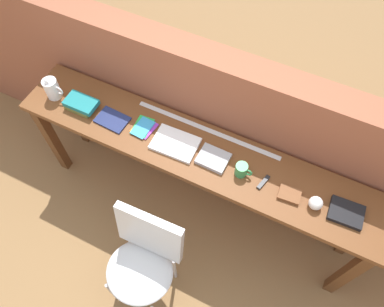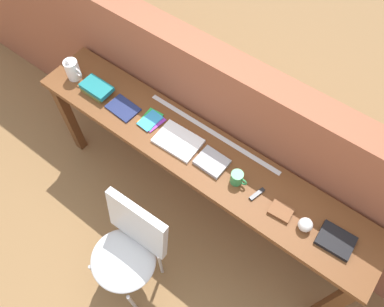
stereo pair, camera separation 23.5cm
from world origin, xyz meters
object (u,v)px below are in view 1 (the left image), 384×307
object	(u,v)px
chair_white_moulded	(143,259)
pitcher_white	(52,89)
leather_journal_brown	(289,194)
sports_ball_small	(316,203)
book_stack_leftmost	(81,104)
multitool_folded	(263,182)
pamphlet_pile_colourful	(143,128)
mug	(242,170)
magazine_cycling	(112,120)
book_repair_rightmost	(346,213)
book_open_centre	(175,143)

from	to	relation	value
chair_white_moulded	pitcher_white	bearing A→B (deg)	147.81
chair_white_moulded	pitcher_white	distance (m)	1.30
leather_journal_brown	sports_ball_small	distance (m)	0.15
book_stack_leftmost	leather_journal_brown	xyz separation A→B (m)	(1.49, -0.01, -0.02)
multitool_folded	book_stack_leftmost	bearing A→B (deg)	-179.95
sports_ball_small	pamphlet_pile_colourful	bearing A→B (deg)	177.87
pitcher_white	pamphlet_pile_colourful	distance (m)	0.70
chair_white_moulded	pitcher_white	world-z (taller)	pitcher_white
mug	multitool_folded	distance (m)	0.15
mug	pitcher_white	bearing A→B (deg)	180.00
mug	book_stack_leftmost	bearing A→B (deg)	-179.93
chair_white_moulded	magazine_cycling	distance (m)	0.93
chair_white_moulded	book_repair_rightmost	bearing A→B (deg)	33.88
sports_ball_small	book_repair_rightmost	bearing A→B (deg)	10.83
pamphlet_pile_colourful	mug	world-z (taller)	mug
magazine_cycling	multitool_folded	bearing A→B (deg)	3.45
multitool_folded	book_repair_rightmost	xyz separation A→B (m)	(0.50, 0.02, 0.01)
mug	multitool_folded	bearing A→B (deg)	-0.11
chair_white_moulded	multitool_folded	distance (m)	0.90
pitcher_white	book_stack_leftmost	bearing A→B (deg)	-0.39
pitcher_white	magazine_cycling	bearing A→B (deg)	-0.58
book_open_centre	multitool_folded	xyz separation A→B (m)	(0.61, -0.01, -0.00)
pamphlet_pile_colourful	book_repair_rightmost	size ratio (longest dim) A/B	0.90
book_open_centre	sports_ball_small	bearing A→B (deg)	-3.30
pitcher_white	book_open_centre	size ratio (longest dim) A/B	0.63
mug	leather_journal_brown	world-z (taller)	mug
book_open_centre	leather_journal_brown	size ratio (longest dim) A/B	2.24
chair_white_moulded	pitcher_white	size ratio (longest dim) A/B	4.85
pitcher_white	magazine_cycling	distance (m)	0.48
pitcher_white	book_stack_leftmost	size ratio (longest dim) A/B	0.84
book_stack_leftmost	mug	size ratio (longest dim) A/B	1.99
sports_ball_small	pitcher_white	bearing A→B (deg)	179.60
leather_journal_brown	book_repair_rightmost	bearing A→B (deg)	0.69
magazine_cycling	mug	xyz separation A→B (m)	(0.93, 0.00, 0.04)
magazine_cycling	sports_ball_small	xyz separation A→B (m)	(1.39, -0.01, 0.03)
multitool_folded	sports_ball_small	xyz separation A→B (m)	(0.32, -0.01, 0.03)
pitcher_white	leather_journal_brown	size ratio (longest dim) A/B	1.41
pitcher_white	book_stack_leftmost	world-z (taller)	pitcher_white
pamphlet_pile_colourful	mug	size ratio (longest dim) A/B	1.60
mug	sports_ball_small	size ratio (longest dim) A/B	1.33
book_open_centre	book_repair_rightmost	world-z (taller)	book_repair_rightmost
chair_white_moulded	sports_ball_small	size ratio (longest dim) A/B	10.79
multitool_folded	pamphlet_pile_colourful	bearing A→B (deg)	177.93
pitcher_white	pamphlet_pile_colourful	xyz separation A→B (m)	(0.69, 0.03, -0.07)
chair_white_moulded	mug	size ratio (longest dim) A/B	8.10
book_stack_leftmost	pamphlet_pile_colourful	world-z (taller)	book_stack_leftmost
book_stack_leftmost	multitool_folded	world-z (taller)	book_stack_leftmost
leather_journal_brown	book_open_centre	bearing A→B (deg)	173.63
magazine_cycling	mug	size ratio (longest dim) A/B	1.93
multitool_folded	mug	bearing A→B (deg)	179.89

